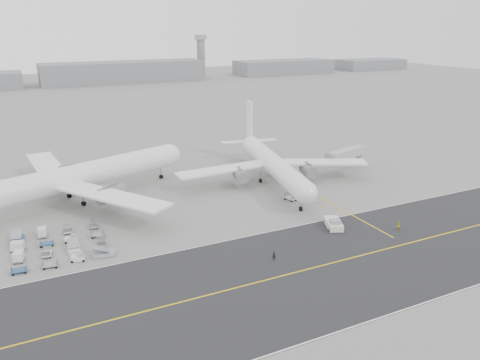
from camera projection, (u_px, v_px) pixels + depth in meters
name	position (u px, v px, depth m)	size (l,w,h in m)	color
ground	(219.00, 237.00, 90.00)	(700.00, 700.00, 0.00)	gray
taxiway	(291.00, 274.00, 76.72)	(220.00, 59.00, 0.03)	#2A2A2C
horizon_buildings	(110.00, 83.00, 324.31)	(520.00, 28.00, 28.00)	gray
control_tower	(201.00, 55.00, 352.33)	(7.00, 7.00, 31.25)	gray
airliner_a	(75.00, 177.00, 106.14)	(56.90, 55.87, 20.46)	white
airliner_b	(272.00, 163.00, 119.65)	(49.69, 50.72, 17.68)	white
pushback_tug	(334.00, 224.00, 93.84)	(4.71, 7.53, 2.16)	silver
jet_bridge	(346.00, 155.00, 131.36)	(15.41, 6.78, 5.77)	gray
gse_cluster	(61.00, 248.00, 85.45)	(21.19, 20.43, 1.89)	gray
stray_dolly	(290.00, 200.00, 108.74)	(1.68, 2.73, 1.68)	silver
ground_crew_a	(274.00, 256.00, 80.88)	(0.61, 0.40, 1.66)	black
ground_crew_b	(398.00, 226.00, 92.49)	(0.95, 0.74, 1.95)	#B89F15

